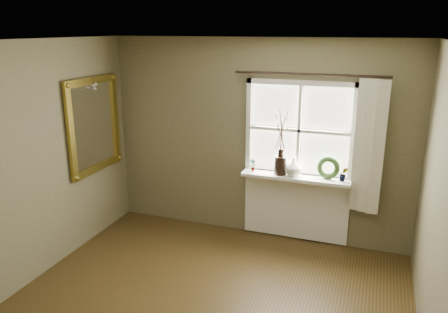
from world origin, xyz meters
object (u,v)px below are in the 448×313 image
at_px(cream_vase, 293,167).
at_px(gilt_mirror, 94,125).
at_px(wreath, 328,170).
at_px(dark_jug, 280,165).

distance_m(cream_vase, gilt_mirror, 2.60).
height_order(wreath, gilt_mirror, gilt_mirror).
relative_size(cream_vase, gilt_mirror, 0.19).
distance_m(dark_jug, gilt_mirror, 2.44).
relative_size(dark_jug, wreath, 0.84).
xyz_separation_m(dark_jug, cream_vase, (0.17, 0.00, -0.00)).
bearing_deg(dark_jug, wreath, 3.88).
bearing_deg(dark_jug, gilt_mirror, -165.71).
relative_size(cream_vase, wreath, 0.82).
xyz_separation_m(dark_jug, wreath, (0.59, 0.04, -0.01)).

